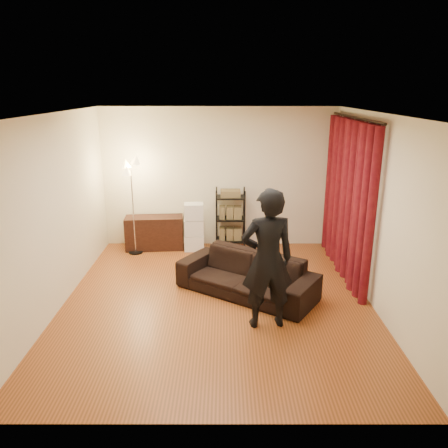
{
  "coord_description": "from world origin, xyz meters",
  "views": [
    {
      "loc": [
        0.1,
        -5.85,
        3.01
      ],
      "look_at": [
        0.1,
        0.3,
        1.1
      ],
      "focal_mm": 35.0,
      "sensor_mm": 36.0,
      "label": 1
    }
  ],
  "objects_px": {
    "media_cabinet": "(155,233)",
    "wire_shelf": "(230,219)",
    "floor_lamp": "(133,208)",
    "storage_boxes": "(194,227)",
    "sofa": "(247,275)",
    "person": "(267,259)"
  },
  "relations": [
    {
      "from": "media_cabinet",
      "to": "wire_shelf",
      "type": "xyz_separation_m",
      "value": [
        1.48,
        0.05,
        0.27
      ]
    },
    {
      "from": "media_cabinet",
      "to": "floor_lamp",
      "type": "bearing_deg",
      "value": -148.87
    },
    {
      "from": "wire_shelf",
      "to": "storage_boxes",
      "type": "bearing_deg",
      "value": 175.74
    },
    {
      "from": "sofa",
      "to": "media_cabinet",
      "type": "distance_m",
      "value": 2.62
    },
    {
      "from": "person",
      "to": "sofa",
      "type": "bearing_deg",
      "value": -85.82
    },
    {
      "from": "storage_boxes",
      "to": "floor_lamp",
      "type": "bearing_deg",
      "value": -172.08
    },
    {
      "from": "wire_shelf",
      "to": "person",
      "type": "bearing_deg",
      "value": -97.16
    },
    {
      "from": "person",
      "to": "storage_boxes",
      "type": "distance_m",
      "value": 3.07
    },
    {
      "from": "wire_shelf",
      "to": "floor_lamp",
      "type": "relative_size",
      "value": 0.66
    },
    {
      "from": "media_cabinet",
      "to": "floor_lamp",
      "type": "xyz_separation_m",
      "value": [
        -0.34,
        -0.24,
        0.57
      ]
    },
    {
      "from": "person",
      "to": "wire_shelf",
      "type": "relative_size",
      "value": 1.57
    },
    {
      "from": "storage_boxes",
      "to": "floor_lamp",
      "type": "xyz_separation_m",
      "value": [
        -1.11,
        -0.15,
        0.43
      ]
    },
    {
      "from": "media_cabinet",
      "to": "floor_lamp",
      "type": "relative_size",
      "value": 0.62
    },
    {
      "from": "media_cabinet",
      "to": "storage_boxes",
      "type": "relative_size",
      "value": 1.18
    },
    {
      "from": "wire_shelf",
      "to": "sofa",
      "type": "bearing_deg",
      "value": -99.3
    },
    {
      "from": "sofa",
      "to": "storage_boxes",
      "type": "distance_m",
      "value": 2.12
    },
    {
      "from": "sofa",
      "to": "wire_shelf",
      "type": "bearing_deg",
      "value": 129.54
    },
    {
      "from": "sofa",
      "to": "wire_shelf",
      "type": "xyz_separation_m",
      "value": [
        -0.22,
        2.04,
        0.28
      ]
    },
    {
      "from": "media_cabinet",
      "to": "storage_boxes",
      "type": "xyz_separation_m",
      "value": [
        0.78,
        -0.09,
        0.15
      ]
    },
    {
      "from": "wire_shelf",
      "to": "media_cabinet",
      "type": "bearing_deg",
      "value": 166.5
    },
    {
      "from": "person",
      "to": "wire_shelf",
      "type": "height_order",
      "value": "person"
    },
    {
      "from": "person",
      "to": "floor_lamp",
      "type": "distance_m",
      "value": 3.48
    }
  ]
}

